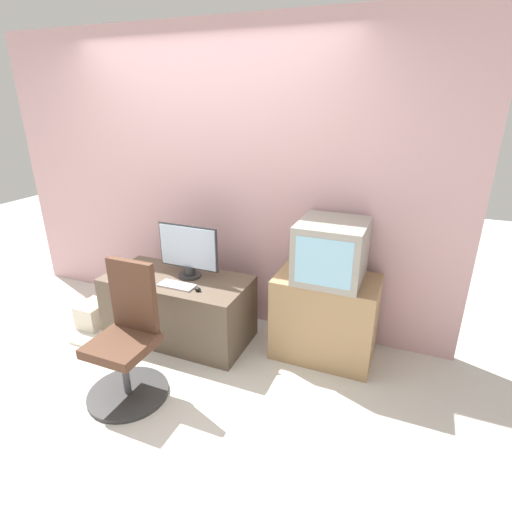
{
  "coord_description": "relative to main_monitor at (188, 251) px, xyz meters",
  "views": [
    {
      "loc": [
        1.74,
        -1.83,
        2.01
      ],
      "look_at": [
        0.6,
        0.91,
        0.82
      ],
      "focal_mm": 28.0,
      "sensor_mm": 36.0,
      "label": 1
    }
  ],
  "objects": [
    {
      "name": "keyboard",
      "position": [
        0.0,
        -0.21,
        -0.22
      ],
      "size": [
        0.31,
        0.13,
        0.01
      ],
      "color": "silver",
      "rests_on": "desk"
    },
    {
      "name": "crt_tv",
      "position": [
        1.17,
        0.15,
        0.12
      ],
      "size": [
        0.5,
        0.53,
        0.46
      ],
      "color": "gray",
      "rests_on": "side_stand"
    },
    {
      "name": "side_stand",
      "position": [
        1.16,
        0.15,
        -0.45
      ],
      "size": [
        0.8,
        0.5,
        0.7
      ],
      "color": "#A37F56",
      "rests_on": "ground_plane"
    },
    {
      "name": "desk",
      "position": [
        -0.09,
        -0.07,
        -0.52
      ],
      "size": [
        1.25,
        0.6,
        0.57
      ],
      "color": "brown",
      "rests_on": "ground_plane"
    },
    {
      "name": "main_monitor",
      "position": [
        0.0,
        0.0,
        0.0
      ],
      "size": [
        0.55,
        0.2,
        0.46
      ],
      "color": "#2D2D2D",
      "rests_on": "desk"
    },
    {
      "name": "cardboard_box_lower",
      "position": [
        -0.94,
        -0.23,
        -0.69
      ],
      "size": [
        0.22,
        0.27,
        0.22
      ],
      "color": "beige",
      "rests_on": "ground_plane"
    },
    {
      "name": "office_chair",
      "position": [
        -0.02,
        -0.83,
        -0.42
      ],
      "size": [
        0.57,
        0.57,
        0.99
      ],
      "color": "#333333",
      "rests_on": "ground_plane"
    },
    {
      "name": "ground_plane",
      "position": [
        -0.02,
        -0.84,
        -0.8
      ],
      "size": [
        12.0,
        12.0,
        0.0
      ],
      "primitive_type": "plane",
      "color": "beige"
    },
    {
      "name": "mouse",
      "position": [
        0.21,
        -0.22,
        -0.21
      ],
      "size": [
        0.05,
        0.04,
        0.03
      ],
      "color": "black",
      "rests_on": "desk"
    },
    {
      "name": "wall_back",
      "position": [
        -0.02,
        0.48,
        0.5
      ],
      "size": [
        4.4,
        0.05,
        2.6
      ],
      "color": "#CC9EA3",
      "rests_on": "ground_plane"
    },
    {
      "name": "book",
      "position": [
        -0.83,
        -0.5,
        -0.79
      ],
      "size": [
        0.19,
        0.13,
        0.02
      ],
      "color": "beige",
      "rests_on": "ground_plane"
    }
  ]
}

